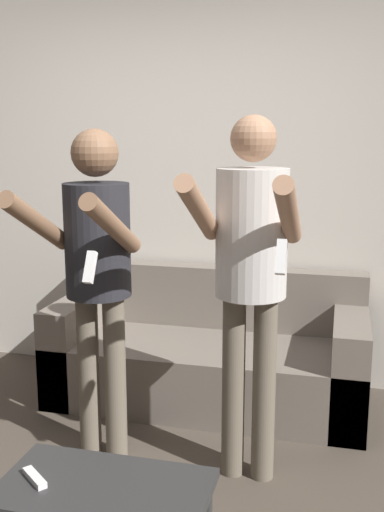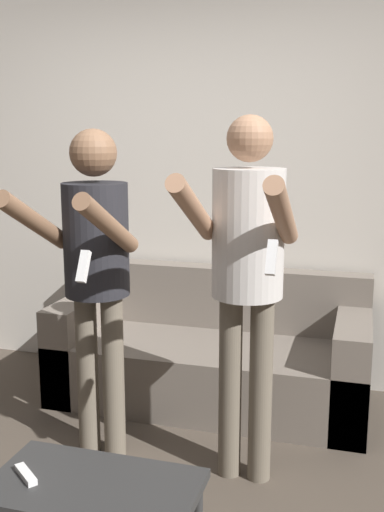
{
  "view_description": "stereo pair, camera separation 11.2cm",
  "coord_description": "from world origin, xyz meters",
  "px_view_note": "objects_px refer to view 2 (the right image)",
  "views": [
    {
      "loc": [
        0.96,
        -1.97,
        1.64
      ],
      "look_at": [
        0.2,
        1.07,
        1.0
      ],
      "focal_mm": 42.0,
      "sensor_mm": 36.0,
      "label": 1
    },
    {
      "loc": [
        1.07,
        -1.94,
        1.64
      ],
      "look_at": [
        0.2,
        1.07,
        1.0
      ],
      "focal_mm": 42.0,
      "sensor_mm": 36.0,
      "label": 2
    }
  ],
  "objects_px": {
    "coffee_table": "(94,494)",
    "person_standing_left": "(95,259)",
    "couch": "(211,357)",
    "person_standing_right": "(247,260)",
    "remote_on_table": "(26,475)"
  },
  "relations": [
    {
      "from": "couch",
      "to": "person_standing_left",
      "type": "distance_m",
      "value": 1.2
    },
    {
      "from": "coffee_table",
      "to": "person_standing_left",
      "type": "bearing_deg",
      "value": 113.29
    },
    {
      "from": "person_standing_left",
      "to": "person_standing_right",
      "type": "bearing_deg",
      "value": 0.06
    },
    {
      "from": "couch",
      "to": "remote_on_table",
      "type": "distance_m",
      "value": 1.67
    },
    {
      "from": "person_standing_left",
      "to": "remote_on_table",
      "type": "bearing_deg",
      "value": -85.02
    },
    {
      "from": "remote_on_table",
      "to": "coffee_table",
      "type": "bearing_deg",
      "value": 7.47
    },
    {
      "from": "person_standing_left",
      "to": "coffee_table",
      "type": "bearing_deg",
      "value": -66.71
    },
    {
      "from": "coffee_table",
      "to": "remote_on_table",
      "type": "xyz_separation_m",
      "value": [
        -0.26,
        -0.03,
        0.06
      ]
    },
    {
      "from": "couch",
      "to": "coffee_table",
      "type": "distance_m",
      "value": 1.61
    },
    {
      "from": "person_standing_left",
      "to": "couch",
      "type": "bearing_deg",
      "value": 65.77
    },
    {
      "from": "couch",
      "to": "person_standing_right",
      "type": "relative_size",
      "value": 1.1
    },
    {
      "from": "person_standing_right",
      "to": "remote_on_table",
      "type": "xyz_separation_m",
      "value": [
        -0.68,
        -0.81,
        -0.71
      ]
    },
    {
      "from": "couch",
      "to": "coffee_table",
      "type": "xyz_separation_m",
      "value": [
        -0.04,
        -1.61,
        0.05
      ]
    },
    {
      "from": "coffee_table",
      "to": "remote_on_table",
      "type": "bearing_deg",
      "value": -172.53
    },
    {
      "from": "coffee_table",
      "to": "remote_on_table",
      "type": "distance_m",
      "value": 0.27
    }
  ]
}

